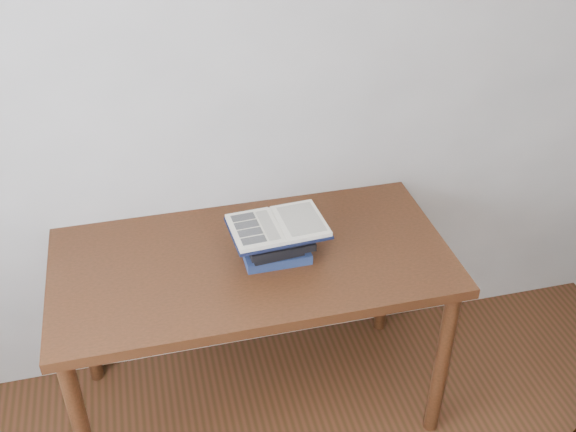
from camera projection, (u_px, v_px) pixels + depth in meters
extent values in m
cube|color=silver|center=(244.00, 90.00, 2.52)|extent=(3.50, 0.04, 2.60)
cube|color=#4F2613|center=(252.00, 262.00, 2.52)|extent=(1.48, 0.74, 0.04)
cylinder|color=#4F2613|center=(442.00, 364.00, 2.63)|extent=(0.06, 0.06, 0.75)
cylinder|color=#4F2613|center=(83.00, 315.00, 2.85)|extent=(0.06, 0.06, 0.75)
cylinder|color=#4F2613|center=(385.00, 267.00, 3.12)|extent=(0.06, 0.06, 0.75)
cube|color=#19254D|center=(276.00, 254.00, 2.49)|extent=(0.24, 0.15, 0.04)
cube|color=black|center=(274.00, 247.00, 2.47)|extent=(0.20, 0.16, 0.03)
cube|color=black|center=(278.00, 239.00, 2.46)|extent=(0.25, 0.19, 0.03)
cube|color=#A06B24|center=(273.00, 231.00, 2.46)|extent=(0.24, 0.17, 0.03)
cube|color=black|center=(278.00, 228.00, 2.44)|extent=(0.36, 0.26, 0.01)
cube|color=beige|center=(255.00, 229.00, 2.41)|extent=(0.18, 0.24, 0.02)
cube|color=beige|center=(300.00, 221.00, 2.45)|extent=(0.18, 0.24, 0.02)
cylinder|color=beige|center=(278.00, 226.00, 2.43)|extent=(0.03, 0.23, 0.01)
cube|color=black|center=(243.00, 217.00, 2.46)|extent=(0.09, 0.05, 0.00)
cube|color=black|center=(247.00, 225.00, 2.42)|extent=(0.09, 0.05, 0.00)
cube|color=black|center=(250.00, 232.00, 2.38)|extent=(0.09, 0.05, 0.00)
cube|color=black|center=(254.00, 240.00, 2.34)|extent=(0.09, 0.05, 0.00)
cube|color=beige|center=(268.00, 225.00, 2.42)|extent=(0.06, 0.19, 0.00)
cube|color=beige|center=(301.00, 219.00, 2.45)|extent=(0.14, 0.20, 0.00)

